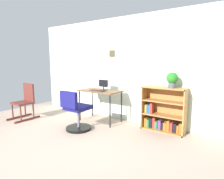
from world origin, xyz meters
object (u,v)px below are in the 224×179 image
object	(u,v)px
monitor	(103,85)
bookshelf_low	(163,112)
keyboard	(97,91)
office_chair	(76,113)
desk	(100,93)
potted_plant_on_shelf	(172,79)
rocking_chair	(25,101)

from	to	relation	value
monitor	bookshelf_low	distance (m)	1.45
keyboard	office_chair	distance (m)	0.73
desk	potted_plant_on_shelf	world-z (taller)	potted_plant_on_shelf
office_chair	bookshelf_low	distance (m)	1.76
keyboard	office_chair	world-z (taller)	office_chair
rocking_chair	bookshelf_low	xyz separation A→B (m)	(3.05, 1.14, -0.05)
keyboard	bookshelf_low	bearing A→B (deg)	15.82
office_chair	potted_plant_on_shelf	world-z (taller)	potted_plant_on_shelf
desk	rocking_chair	xyz separation A→B (m)	(-1.64, -0.87, -0.23)
office_chair	rocking_chair	size ratio (longest dim) A/B	0.97
office_chair	bookshelf_low	bearing A→B (deg)	34.96
desk	potted_plant_on_shelf	bearing A→B (deg)	7.65
desk	rocking_chair	bearing A→B (deg)	-151.97
rocking_chair	potted_plant_on_shelf	world-z (taller)	potted_plant_on_shelf
monitor	office_chair	world-z (taller)	monitor
office_chair	potted_plant_on_shelf	bearing A→B (deg)	30.75
monitor	keyboard	world-z (taller)	monitor
office_chair	rocking_chair	world-z (taller)	rocking_chair
keyboard	potted_plant_on_shelf	size ratio (longest dim) A/B	1.17
keyboard	bookshelf_low	xyz separation A→B (m)	(1.39, 0.39, -0.36)
desk	rocking_chair	size ratio (longest dim) A/B	1.12
desk	bookshelf_low	world-z (taller)	bookshelf_low
office_chair	keyboard	bearing A→B (deg)	85.06
monitor	bookshelf_low	bearing A→B (deg)	8.25
keyboard	office_chair	bearing A→B (deg)	-94.94
desk	monitor	size ratio (longest dim) A/B	3.88
monitor	rocking_chair	distance (m)	1.97
potted_plant_on_shelf	desk	bearing A→B (deg)	-172.35
desk	office_chair	xyz separation A→B (m)	(-0.03, -0.74, -0.31)
rocking_chair	potted_plant_on_shelf	bearing A→B (deg)	18.63
rocking_chair	potted_plant_on_shelf	size ratio (longest dim) A/B	2.87
potted_plant_on_shelf	keyboard	bearing A→B (deg)	-167.63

